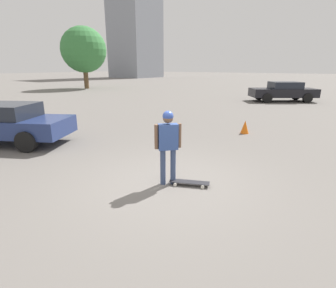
# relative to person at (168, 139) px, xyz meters

# --- Properties ---
(ground_plane) EXTENTS (220.00, 220.00, 0.00)m
(ground_plane) POSITION_rel_person_xyz_m (0.00, 0.00, -1.06)
(ground_plane) COLOR slate
(person) EXTENTS (0.44, 0.46, 1.69)m
(person) POSITION_rel_person_xyz_m (0.00, 0.00, 0.00)
(person) COLOR #38476B
(person) RESTS_ON ground_plane
(skateboard) EXTENTS (0.91, 0.54, 0.09)m
(skateboard) POSITION_rel_person_xyz_m (-0.45, -0.20, -0.98)
(skateboard) COLOR #232328
(skateboard) RESTS_ON ground_plane
(car_parked_near) EXTENTS (4.91, 3.71, 1.38)m
(car_parked_near) POSITION_rel_person_xyz_m (6.60, 0.52, -0.32)
(car_parked_near) COLOR navy
(car_parked_near) RESTS_ON ground_plane
(car_parked_far) EXTENTS (4.98, 4.23, 1.47)m
(car_parked_far) POSITION_rel_person_xyz_m (1.15, -17.20, -0.28)
(car_parked_far) COLOR black
(car_parked_far) RESTS_ON ground_plane
(building_block_distant) EXTENTS (9.19, 10.13, 24.24)m
(building_block_distant) POSITION_rel_person_xyz_m (41.36, -46.24, 11.06)
(building_block_distant) COLOR gray
(building_block_distant) RESTS_ON ground_plane
(tree_distant) EXTENTS (5.25, 5.25, 7.11)m
(tree_distant) POSITION_rel_person_xyz_m (23.58, -16.67, 3.41)
(tree_distant) COLOR brown
(tree_distant) RESTS_ON ground_plane
(traffic_cone) EXTENTS (0.33, 0.33, 0.52)m
(traffic_cone) POSITION_rel_person_xyz_m (0.14, -5.63, -0.79)
(traffic_cone) COLOR orange
(traffic_cone) RESTS_ON ground_plane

